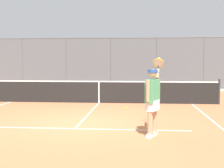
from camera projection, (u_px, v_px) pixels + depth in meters
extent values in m
plane|color=#B76B42|center=(79.00, 124.00, 8.86)|extent=(60.00, 60.00, 0.00)
cube|color=white|center=(75.00, 129.00, 8.23)|extent=(6.19, 0.05, 0.01)
cube|color=white|center=(221.00, 128.00, 8.35)|extent=(0.05, 9.24, 0.01)
cube|color=white|center=(90.00, 113.00, 10.76)|extent=(0.05, 5.08, 0.01)
cylinder|color=#565B60|center=(204.00, 64.00, 18.51)|extent=(0.07, 0.07, 3.29)
cylinder|color=#565B60|center=(157.00, 64.00, 18.75)|extent=(0.07, 0.07, 3.29)
cylinder|color=#565B60|center=(111.00, 64.00, 18.99)|extent=(0.07, 0.07, 3.29)
cylinder|color=#565B60|center=(66.00, 64.00, 19.23)|extent=(0.07, 0.07, 3.29)
cylinder|color=#565B60|center=(23.00, 64.00, 19.48)|extent=(0.07, 0.07, 3.29)
cylinder|color=#565B60|center=(111.00, 38.00, 18.87)|extent=(17.02, 0.05, 0.05)
cube|color=#565B60|center=(111.00, 64.00, 18.99)|extent=(17.02, 0.02, 3.29)
cube|color=#2D6B33|center=(112.00, 64.00, 19.64)|extent=(20.02, 0.90, 3.28)
cube|color=#ADADA8|center=(111.00, 89.00, 18.93)|extent=(18.02, 0.18, 0.15)
cylinder|color=#2D2D2D|center=(219.00, 92.00, 12.81)|extent=(0.09, 0.09, 1.07)
cube|color=black|center=(99.00, 93.00, 13.25)|extent=(10.10, 0.02, 0.91)
cube|color=white|center=(99.00, 82.00, 13.21)|extent=(10.10, 0.04, 0.05)
cube|color=white|center=(99.00, 93.00, 13.25)|extent=(0.05, 0.04, 0.91)
cube|color=silver|center=(150.00, 136.00, 7.29)|extent=(0.21, 0.28, 0.09)
cylinder|color=tan|center=(150.00, 118.00, 7.26)|extent=(0.13, 0.13, 0.75)
cube|color=silver|center=(154.00, 133.00, 7.51)|extent=(0.21, 0.28, 0.09)
cylinder|color=tan|center=(154.00, 117.00, 7.48)|extent=(0.13, 0.13, 0.75)
cube|color=white|center=(152.00, 105.00, 7.34)|extent=(0.37, 0.45, 0.26)
cube|color=#4C9E6B|center=(152.00, 91.00, 7.32)|extent=(0.39, 0.51, 0.54)
cylinder|color=tan|center=(148.00, 91.00, 7.07)|extent=(0.08, 0.08, 0.50)
cylinder|color=tan|center=(157.00, 74.00, 7.69)|extent=(0.13, 0.38, 0.28)
sphere|color=tan|center=(153.00, 73.00, 7.29)|extent=(0.21, 0.21, 0.21)
cylinder|color=#284C93|center=(153.00, 71.00, 7.28)|extent=(0.32, 0.32, 0.08)
cube|color=#284C93|center=(154.00, 72.00, 7.38)|extent=(0.24, 0.24, 0.02)
cylinder|color=black|center=(158.00, 68.00, 7.91)|extent=(0.05, 0.17, 0.13)
torus|color=gold|center=(159.00, 63.00, 8.08)|extent=(0.31, 0.22, 0.26)
cylinder|color=silver|center=(159.00, 63.00, 8.08)|extent=(0.26, 0.17, 0.21)
sphere|color=#CCDB33|center=(159.00, 59.00, 8.25)|extent=(0.07, 0.07, 0.07)
sphere|color=#C1D138|center=(126.00, 108.00, 11.58)|extent=(0.07, 0.07, 0.07)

